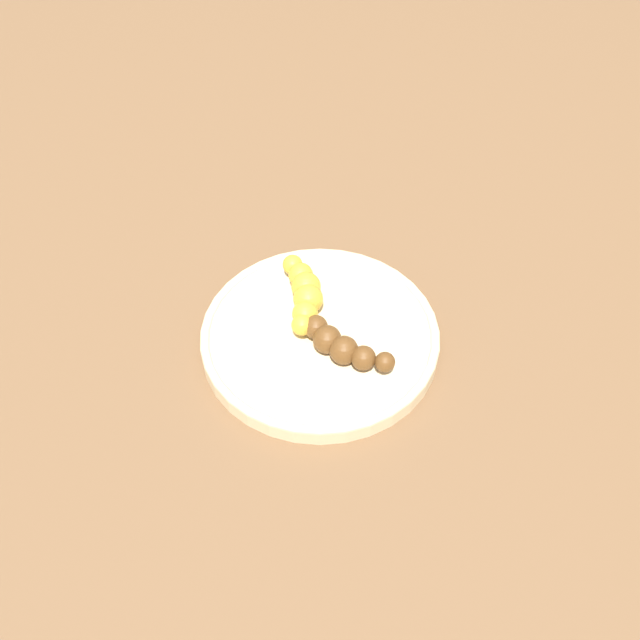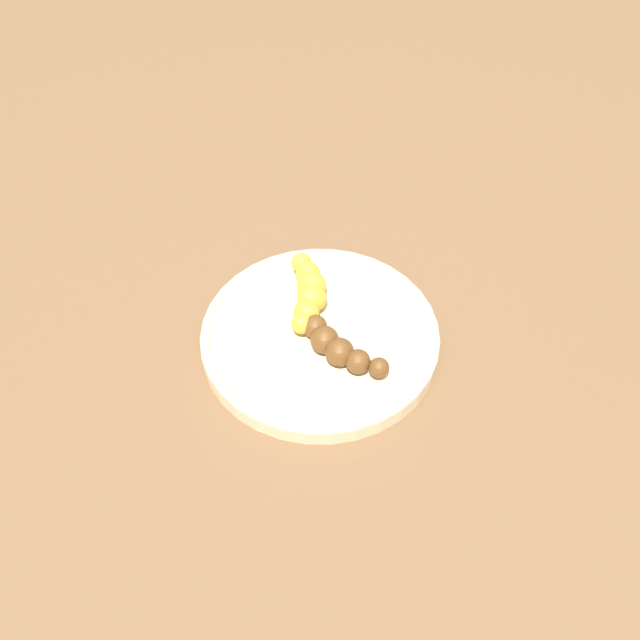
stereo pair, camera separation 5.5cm
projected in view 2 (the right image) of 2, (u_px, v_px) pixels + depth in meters
The scene contains 4 objects.
ground_plane at pixel (320, 343), 0.77m from camera, with size 2.40×2.40×0.00m, color brown.
fruit_bowl at pixel (320, 336), 0.76m from camera, with size 0.26×0.26×0.02m.
banana_overripe at pixel (335, 344), 0.73m from camera, with size 0.05×0.12×0.03m.
banana_spotted at pixel (309, 292), 0.77m from camera, with size 0.09×0.08×0.03m.
Camera 2 is at (-0.37, -0.32, 0.60)m, focal length 39.75 mm.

